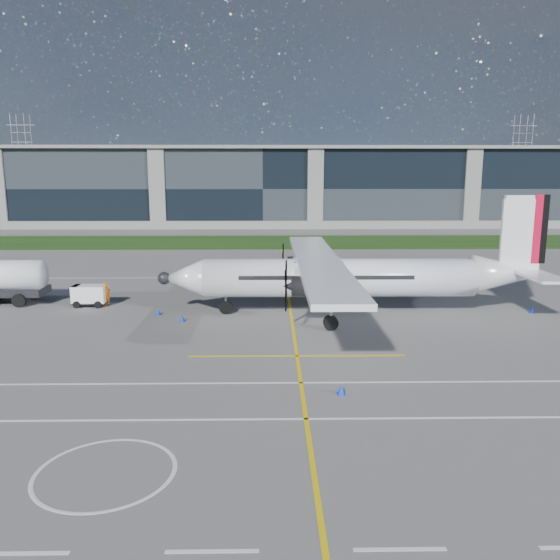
% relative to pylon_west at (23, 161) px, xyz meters
% --- Properties ---
extents(ground, '(400.00, 400.00, 0.00)m').
position_rel_pylon_west_xyz_m(ground, '(80.00, -110.00, -15.00)').
color(ground, '#5E5B59').
rests_on(ground, ground).
extents(grass_strip, '(400.00, 18.00, 0.04)m').
position_rel_pylon_west_xyz_m(grass_strip, '(80.00, -102.00, -14.98)').
color(grass_strip, '#1A3D10').
rests_on(grass_strip, ground).
extents(terminal_building, '(120.00, 20.00, 15.00)m').
position_rel_pylon_west_xyz_m(terminal_building, '(80.00, -70.00, -7.50)').
color(terminal_building, black).
rests_on(terminal_building, ground).
extents(tree_line, '(400.00, 6.00, 6.00)m').
position_rel_pylon_west_xyz_m(tree_line, '(80.00, -10.00, -12.00)').
color(tree_line, black).
rests_on(tree_line, ground).
extents(pylon_west, '(9.00, 4.60, 30.00)m').
position_rel_pylon_west_xyz_m(pylon_west, '(0.00, 0.00, 0.00)').
color(pylon_west, gray).
rests_on(pylon_west, ground).
extents(pylon_east, '(9.00, 4.60, 30.00)m').
position_rel_pylon_west_xyz_m(pylon_east, '(165.00, 0.00, 0.00)').
color(pylon_east, gray).
rests_on(pylon_east, ground).
extents(yellow_taxiway_centerline, '(0.20, 70.00, 0.01)m').
position_rel_pylon_west_xyz_m(yellow_taxiway_centerline, '(83.00, -140.00, -14.99)').
color(yellow_taxiway_centerline, yellow).
rests_on(yellow_taxiway_centerline, ground).
extents(white_lane_line, '(90.00, 0.15, 0.01)m').
position_rel_pylon_west_xyz_m(white_lane_line, '(80.00, -164.00, -14.99)').
color(white_lane_line, white).
rests_on(white_lane_line, ground).
extents(turboprop_aircraft, '(27.50, 28.52, 8.56)m').
position_rel_pylon_west_xyz_m(turboprop_aircraft, '(87.46, -146.45, -10.72)').
color(turboprop_aircraft, white).
rests_on(turboprop_aircraft, ground).
extents(baggage_tug, '(2.67, 1.60, 1.60)m').
position_rel_pylon_west_xyz_m(baggage_tug, '(67.65, -143.79, -14.20)').
color(baggage_tug, white).
rests_on(baggage_tug, ground).
extents(ground_crew_person, '(0.93, 1.03, 2.08)m').
position_rel_pylon_west_xyz_m(ground_crew_person, '(68.93, -143.74, -13.96)').
color(ground_crew_person, '#F25907').
rests_on(ground_crew_person, ground).
extents(safety_cone_tail, '(0.36, 0.36, 0.50)m').
position_rel_pylon_west_xyz_m(safety_cone_tail, '(100.60, -146.48, -14.75)').
color(safety_cone_tail, '#0B32C6').
rests_on(safety_cone_tail, ground).
extents(safety_cone_fwd, '(0.36, 0.36, 0.50)m').
position_rel_pylon_west_xyz_m(safety_cone_fwd, '(73.43, -146.68, -14.75)').
color(safety_cone_fwd, '#0B32C6').
rests_on(safety_cone_fwd, ground).
extents(safety_cone_nose_port, '(0.36, 0.36, 0.50)m').
position_rel_pylon_west_xyz_m(safety_cone_nose_port, '(75.45, -148.47, -14.75)').
color(safety_cone_nose_port, '#0B32C6').
rests_on(safety_cone_nose_port, ground).
extents(safety_cone_portwing, '(0.36, 0.36, 0.50)m').
position_rel_pylon_west_xyz_m(safety_cone_portwing, '(84.76, -161.42, -14.75)').
color(safety_cone_portwing, '#0B32C6').
rests_on(safety_cone_portwing, ground).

